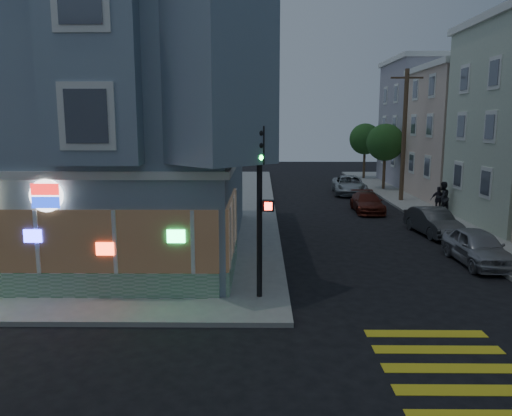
{
  "coord_description": "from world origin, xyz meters",
  "views": [
    {
      "loc": [
        2.09,
        -10.96,
        5.6
      ],
      "look_at": [
        1.93,
        5.2,
        2.8
      ],
      "focal_mm": 35.0,
      "sensor_mm": 36.0,
      "label": 1
    }
  ],
  "objects_px": {
    "parked_car_c": "(367,203)",
    "fire_hydrant": "(447,224)",
    "parked_car_b": "(433,222)",
    "pedestrian_b": "(439,200)",
    "pedestrian_a": "(443,198)",
    "traffic_signal": "(260,183)",
    "street_tree_near": "(385,142)",
    "utility_pole": "(404,134)",
    "parked_car_d": "(349,185)",
    "street_tree_far": "(365,139)",
    "parked_car_a": "(478,247)"
  },
  "relations": [
    {
      "from": "parked_car_c",
      "to": "fire_hydrant",
      "type": "relative_size",
      "value": 4.86
    },
    {
      "from": "parked_car_b",
      "to": "pedestrian_b",
      "type": "bearing_deg",
      "value": 61.49
    },
    {
      "from": "pedestrian_a",
      "to": "pedestrian_b",
      "type": "height_order",
      "value": "pedestrian_a"
    },
    {
      "from": "pedestrian_a",
      "to": "pedestrian_b",
      "type": "relative_size",
      "value": 1.2
    },
    {
      "from": "traffic_signal",
      "to": "street_tree_near",
      "type": "bearing_deg",
      "value": 78.7
    },
    {
      "from": "pedestrian_a",
      "to": "parked_car_b",
      "type": "distance_m",
      "value": 5.68
    },
    {
      "from": "pedestrian_b",
      "to": "parked_car_b",
      "type": "bearing_deg",
      "value": 78.03
    },
    {
      "from": "utility_pole",
      "to": "traffic_signal",
      "type": "distance_m",
      "value": 22.37
    },
    {
      "from": "utility_pole",
      "to": "fire_hydrant",
      "type": "distance_m",
      "value": 11.58
    },
    {
      "from": "parked_car_b",
      "to": "parked_car_d",
      "type": "bearing_deg",
      "value": 90.11
    },
    {
      "from": "street_tree_far",
      "to": "parked_car_a",
      "type": "bearing_deg",
      "value": -92.9
    },
    {
      "from": "street_tree_near",
      "to": "pedestrian_b",
      "type": "relative_size",
      "value": 3.34
    },
    {
      "from": "pedestrian_a",
      "to": "parked_car_a",
      "type": "height_order",
      "value": "pedestrian_a"
    },
    {
      "from": "parked_car_b",
      "to": "traffic_signal",
      "type": "distance_m",
      "value": 13.24
    },
    {
      "from": "pedestrian_b",
      "to": "parked_car_b",
      "type": "relative_size",
      "value": 0.39
    },
    {
      "from": "utility_pole",
      "to": "parked_car_c",
      "type": "height_order",
      "value": "utility_pole"
    },
    {
      "from": "parked_car_a",
      "to": "parked_car_d",
      "type": "height_order",
      "value": "parked_car_d"
    },
    {
      "from": "street_tree_near",
      "to": "parked_car_a",
      "type": "xyz_separation_m",
      "value": [
        -1.5,
        -21.66,
        -3.23
      ]
    },
    {
      "from": "street_tree_near",
      "to": "fire_hydrant",
      "type": "distance_m",
      "value": 17.12
    },
    {
      "from": "utility_pole",
      "to": "parked_car_b",
      "type": "height_order",
      "value": "utility_pole"
    },
    {
      "from": "parked_car_d",
      "to": "parked_car_b",
      "type": "bearing_deg",
      "value": -78.99
    },
    {
      "from": "parked_car_d",
      "to": "traffic_signal",
      "type": "relative_size",
      "value": 0.97
    },
    {
      "from": "parked_car_c",
      "to": "parked_car_d",
      "type": "height_order",
      "value": "parked_car_d"
    },
    {
      "from": "parked_car_a",
      "to": "fire_hydrant",
      "type": "xyz_separation_m",
      "value": [
        0.6,
        4.89,
        -0.1
      ]
    },
    {
      "from": "parked_car_b",
      "to": "parked_car_d",
      "type": "height_order",
      "value": "parked_car_d"
    },
    {
      "from": "pedestrian_a",
      "to": "parked_car_b",
      "type": "xyz_separation_m",
      "value": [
        -2.3,
        -5.18,
        -0.43
      ]
    },
    {
      "from": "street_tree_near",
      "to": "pedestrian_b",
      "type": "xyz_separation_m",
      "value": [
        0.66,
        -11.03,
        -2.99
      ]
    },
    {
      "from": "parked_car_c",
      "to": "traffic_signal",
      "type": "relative_size",
      "value": 0.78
    },
    {
      "from": "utility_pole",
      "to": "street_tree_far",
      "type": "distance_m",
      "value": 14.03
    },
    {
      "from": "pedestrian_a",
      "to": "parked_car_d",
      "type": "xyz_separation_m",
      "value": [
        -4.03,
        9.02,
        -0.39
      ]
    },
    {
      "from": "utility_pole",
      "to": "pedestrian_b",
      "type": "xyz_separation_m",
      "value": [
        0.86,
        -5.03,
        -3.85
      ]
    },
    {
      "from": "pedestrian_a",
      "to": "parked_car_a",
      "type": "distance_m",
      "value": 10.64
    },
    {
      "from": "street_tree_near",
      "to": "traffic_signal",
      "type": "height_order",
      "value": "traffic_signal"
    },
    {
      "from": "pedestrian_a",
      "to": "parked_car_d",
      "type": "bearing_deg",
      "value": -90.32
    },
    {
      "from": "street_tree_near",
      "to": "traffic_signal",
      "type": "bearing_deg",
      "value": -111.28
    },
    {
      "from": "pedestrian_a",
      "to": "pedestrian_b",
      "type": "xyz_separation_m",
      "value": [
        -0.14,
        0.25,
        -0.16
      ]
    },
    {
      "from": "pedestrian_b",
      "to": "parked_car_d",
      "type": "xyz_separation_m",
      "value": [
        -3.89,
        8.76,
        -0.22
      ]
    },
    {
      "from": "pedestrian_b",
      "to": "parked_car_c",
      "type": "bearing_deg",
      "value": -3.24
    },
    {
      "from": "parked_car_d",
      "to": "parked_car_a",
      "type": "bearing_deg",
      "value": -80.84
    },
    {
      "from": "pedestrian_a",
      "to": "street_tree_far",
      "type": "bearing_deg",
      "value": -112.03
    },
    {
      "from": "pedestrian_b",
      "to": "street_tree_far",
      "type": "bearing_deg",
      "value": -78.32
    },
    {
      "from": "street_tree_near",
      "to": "parked_car_b",
      "type": "xyz_separation_m",
      "value": [
        -1.5,
        -16.46,
        -3.26
      ]
    },
    {
      "from": "parked_car_c",
      "to": "street_tree_near",
      "type": "bearing_deg",
      "value": 72.18
    },
    {
      "from": "utility_pole",
      "to": "parked_car_c",
      "type": "bearing_deg",
      "value": -128.48
    },
    {
      "from": "utility_pole",
      "to": "street_tree_near",
      "type": "xyz_separation_m",
      "value": [
        0.2,
        6.0,
        -0.86
      ]
    },
    {
      "from": "street_tree_near",
      "to": "street_tree_far",
      "type": "height_order",
      "value": "same"
    },
    {
      "from": "street_tree_near",
      "to": "street_tree_far",
      "type": "xyz_separation_m",
      "value": [
        0.0,
        8.0,
        0.0
      ]
    },
    {
      "from": "parked_car_b",
      "to": "utility_pole",
      "type": "bearing_deg",
      "value": 76.07
    },
    {
      "from": "pedestrian_a",
      "to": "parked_car_c",
      "type": "relative_size",
      "value": 0.46
    },
    {
      "from": "pedestrian_a",
      "to": "parked_car_a",
      "type": "bearing_deg",
      "value": 53.1
    }
  ]
}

